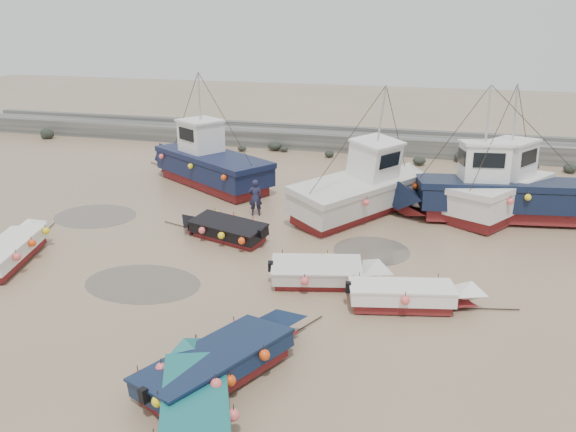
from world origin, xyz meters
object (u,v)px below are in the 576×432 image
(dinghy_3, at_px, (413,294))
(person, at_px, (256,215))
(dinghy_4, at_px, (223,226))
(cabin_boat_3, at_px, (507,187))
(dinghy_1, at_px, (228,357))
(cabin_boat_0, at_px, (206,162))
(cabin_boat_2, at_px, (491,192))
(dinghy_0, at_px, (13,247))
(cabin_boat_1, at_px, (364,187))
(dinghy_5, at_px, (327,270))
(dinghy_2, at_px, (194,393))

(dinghy_3, bearing_deg, person, -145.27)
(person, bearing_deg, dinghy_4, 63.58)
(cabin_boat_3, height_order, person, cabin_boat_3)
(dinghy_1, relative_size, cabin_boat_0, 0.63)
(dinghy_4, distance_m, cabin_boat_2, 12.72)
(dinghy_0, bearing_deg, dinghy_1, -38.94)
(dinghy_0, xyz_separation_m, cabin_boat_0, (3.31, 11.85, 0.77))
(cabin_boat_1, bearing_deg, cabin_boat_3, 45.40)
(dinghy_0, distance_m, dinghy_1, 11.98)
(cabin_boat_3, bearing_deg, dinghy_5, -92.29)
(cabin_boat_1, height_order, cabin_boat_3, same)
(dinghy_4, distance_m, cabin_boat_0, 8.54)
(dinghy_0, height_order, dinghy_2, same)
(dinghy_0, bearing_deg, cabin_boat_3, 14.08)
(dinghy_5, height_order, cabin_boat_2, cabin_boat_2)
(cabin_boat_3, distance_m, person, 12.22)
(dinghy_3, bearing_deg, dinghy_0, -101.84)
(dinghy_1, bearing_deg, cabin_boat_2, 89.93)
(dinghy_4, xyz_separation_m, cabin_boat_3, (12.17, 6.40, 0.83))
(dinghy_2, distance_m, cabin_boat_1, 15.91)
(dinghy_1, distance_m, person, 12.79)
(dinghy_5, xyz_separation_m, cabin_boat_1, (0.21, 8.11, 0.77))
(dinghy_3, relative_size, cabin_boat_0, 0.57)
(dinghy_3, bearing_deg, dinghy_1, -55.07)
(dinghy_0, relative_size, cabin_boat_0, 0.65)
(dinghy_5, height_order, cabin_boat_0, cabin_boat_0)
(cabin_boat_0, bearing_deg, dinghy_4, -120.22)
(cabin_boat_1, bearing_deg, dinghy_3, -39.43)
(dinghy_2, relative_size, dinghy_5, 0.99)
(dinghy_0, distance_m, cabin_boat_0, 12.33)
(dinghy_2, height_order, dinghy_5, same)
(dinghy_3, bearing_deg, cabin_boat_0, -145.98)
(dinghy_1, height_order, cabin_boat_3, cabin_boat_3)
(dinghy_2, relative_size, cabin_boat_0, 0.54)
(dinghy_1, relative_size, dinghy_5, 1.16)
(dinghy_0, height_order, cabin_boat_2, cabin_boat_2)
(dinghy_4, xyz_separation_m, cabin_boat_1, (5.45, 4.91, 0.78))
(cabin_boat_0, distance_m, cabin_boat_1, 9.73)
(dinghy_5, relative_size, cabin_boat_2, 0.48)
(dinghy_2, xyz_separation_m, dinghy_3, (4.89, 6.64, -0.00))
(dinghy_3, height_order, person, dinghy_3)
(dinghy_4, height_order, cabin_boat_2, cabin_boat_2)
(dinghy_5, xyz_separation_m, cabin_boat_3, (6.93, 9.59, 0.82))
(dinghy_1, xyz_separation_m, cabin_boat_1, (1.74, 14.11, 0.79))
(dinghy_2, bearing_deg, cabin_boat_1, 59.29)
(dinghy_1, distance_m, dinghy_4, 9.92)
(dinghy_0, xyz_separation_m, dinghy_2, (10.68, -6.55, 0.02))
(dinghy_3, height_order, cabin_boat_0, cabin_boat_0)
(cabin_boat_2, bearing_deg, dinghy_5, 136.78)
(dinghy_3, bearing_deg, dinghy_4, -128.93)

